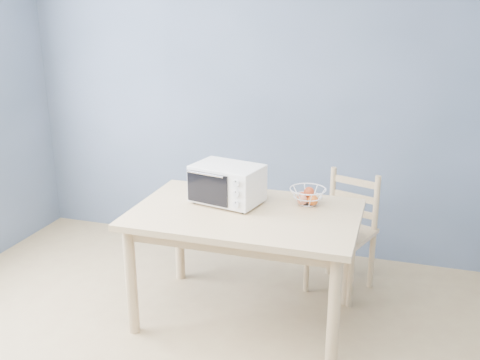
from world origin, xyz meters
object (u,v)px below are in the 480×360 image
(dining_table, at_px, (245,226))
(toaster_oven, at_px, (225,183))
(dining_chair, at_px, (344,234))
(fruit_basket, at_px, (307,196))

(dining_table, xyz_separation_m, toaster_oven, (-0.17, 0.11, 0.23))
(dining_chair, bearing_deg, toaster_oven, -126.65)
(toaster_oven, relative_size, dining_chair, 0.57)
(dining_table, distance_m, toaster_oven, 0.31)
(fruit_basket, height_order, dining_chair, fruit_basket)
(dining_chair, bearing_deg, fruit_basket, -100.32)
(dining_table, bearing_deg, toaster_oven, 146.54)
(toaster_oven, height_order, dining_chair, toaster_oven)
(fruit_basket, bearing_deg, dining_table, -146.09)
(fruit_basket, bearing_deg, toaster_oven, -166.92)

